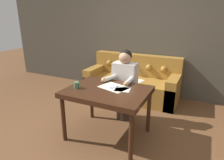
# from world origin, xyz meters

# --- Properties ---
(ground_plane) EXTENTS (16.00, 16.00, 0.00)m
(ground_plane) POSITION_xyz_m (0.00, 0.00, 0.00)
(ground_plane) COLOR brown
(wall_back) EXTENTS (8.00, 0.06, 2.60)m
(wall_back) POSITION_xyz_m (0.00, 2.00, 1.30)
(wall_back) COLOR #474238
(wall_back) RESTS_ON ground_plane
(dining_table) EXTENTS (1.14, 0.88, 0.75)m
(dining_table) POSITION_xyz_m (-0.06, 0.00, 0.67)
(dining_table) COLOR #381E11
(dining_table) RESTS_ON ground_plane
(couch) EXTENTS (1.97, 0.83, 0.91)m
(couch) POSITION_xyz_m (-0.26, 1.59, 0.32)
(couch) COLOR olive
(couch) RESTS_ON ground_plane
(person) EXTENTS (0.46, 0.56, 1.22)m
(person) POSITION_xyz_m (-0.05, 0.61, 0.62)
(person) COLOR #33281E
(person) RESTS_ON ground_plane
(pattern_paper_main) EXTENTS (0.46, 0.39, 0.00)m
(pattern_paper_main) POSITION_xyz_m (-0.02, 0.11, 0.75)
(pattern_paper_main) COLOR beige
(pattern_paper_main) RESTS_ON dining_table
(pattern_paper_offcut) EXTENTS (0.25, 0.23, 0.00)m
(pattern_paper_offcut) POSITION_xyz_m (0.13, 0.09, 0.75)
(pattern_paper_offcut) COLOR beige
(pattern_paper_offcut) RESTS_ON dining_table
(scissors) EXTENTS (0.18, 0.17, 0.01)m
(scissors) POSITION_xyz_m (-0.01, 0.09, 0.75)
(scissors) COLOR silver
(scissors) RESTS_ON dining_table
(mug) EXTENTS (0.11, 0.08, 0.09)m
(mug) POSITION_xyz_m (-0.48, -0.15, 0.79)
(mug) COLOR #47704C
(mug) RESTS_ON dining_table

